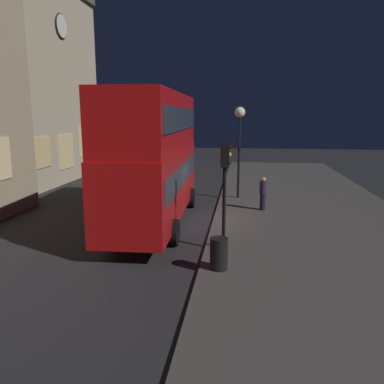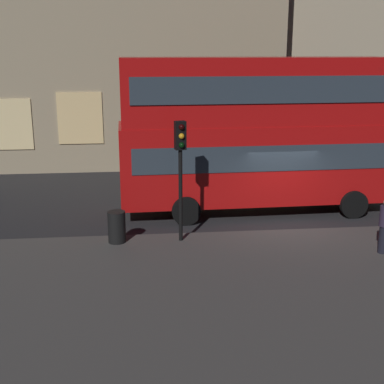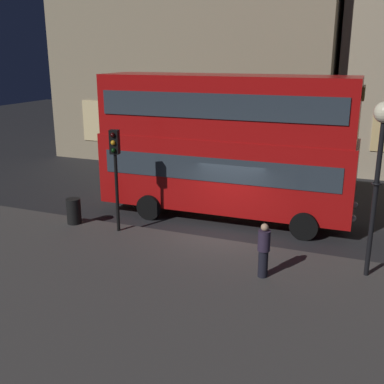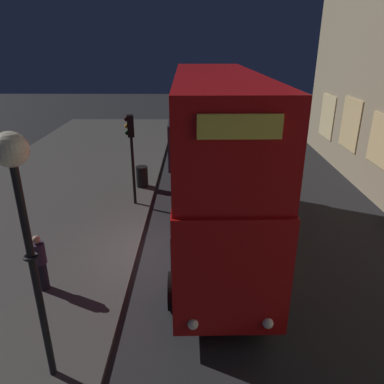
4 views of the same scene
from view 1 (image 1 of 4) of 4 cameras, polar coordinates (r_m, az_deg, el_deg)
The scene contains 9 objects.
ground_plane at distance 17.65m, azimuth 0.80°, elevation -4.36°, with size 80.00×80.00×0.00m, color #232326.
sidewalk_slab at distance 17.83m, azimuth 17.81°, elevation -4.56°, with size 44.00×9.03×0.12m, color #423F3D.
building_plain_facade at distance 30.73m, azimuth -25.65°, elevation 16.65°, with size 12.82×8.11×16.40m.
double_decker_bus at distance 16.72m, azimuth -5.65°, elevation 5.62°, with size 10.08×3.02×5.64m.
traffic_light_near_kerb at distance 13.34m, azimuth 4.88°, elevation 2.86°, with size 0.36×0.39×3.74m.
traffic_light_far_side at distance 25.92m, azimuth -8.51°, elevation 6.57°, with size 0.36×0.38×3.73m.
street_lamp at distance 21.83m, azimuth 7.01°, elevation 9.47°, with size 0.58×0.58×5.07m.
pedestrian at distance 19.40m, azimuth 10.40°, elevation -0.18°, with size 0.36×0.36×1.65m.
litter_bin at distance 11.96m, azimuth 3.96°, elevation -9.03°, with size 0.55×0.55×0.98m, color black.
Camera 1 is at (-16.89, -1.97, 4.75)m, focal length 36.26 mm.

